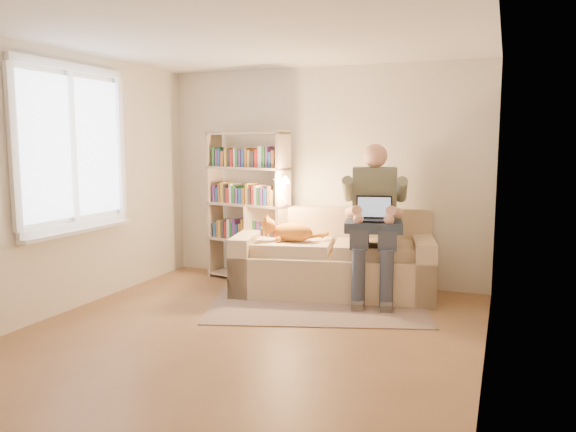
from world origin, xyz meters
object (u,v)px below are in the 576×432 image
at_px(person, 374,213).
at_px(cat, 285,231).
at_px(sofa, 333,263).
at_px(laptop, 382,215).
at_px(bookshelf, 248,199).

distance_m(person, cat, 1.01).
bearing_deg(sofa, cat, -165.21).
height_order(person, laptop, person).
xyz_separation_m(sofa, person, (0.47, -0.07, 0.60)).
height_order(person, bookshelf, bookshelf).
relative_size(cat, laptop, 1.54).
xyz_separation_m(cat, bookshelf, (-0.65, 0.40, 0.31)).
bearing_deg(sofa, person, -20.05).
distance_m(person, laptop, 0.19).
relative_size(person, bookshelf, 0.92).
height_order(sofa, cat, sofa).
xyz_separation_m(sofa, bookshelf, (-1.14, 0.15, 0.68)).
bearing_deg(cat, laptop, -10.20).
bearing_deg(bookshelf, sofa, 4.41).
distance_m(sofa, bookshelf, 1.34).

